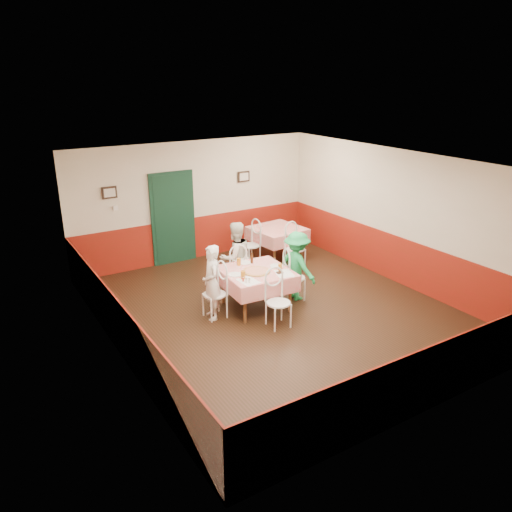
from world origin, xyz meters
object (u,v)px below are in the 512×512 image
pizza (256,271)px  wallet (280,273)px  chair_near (279,303)px  chair_second_a (250,246)px  chair_far (237,271)px  diner_far (235,257)px  main_table (256,289)px  chair_right (294,278)px  glass_a (243,275)px  chair_second_b (295,249)px  beer_bottle (252,258)px  diner_right (297,266)px  diner_left (212,282)px  second_table (277,243)px  glass_c (239,262)px  chair_left (215,294)px  glass_b (280,267)px

pizza → wallet: (0.33, -0.27, -0.01)m
chair_near → chair_second_a: size_ratio=1.00×
chair_far → diner_far: 0.29m
main_table → chair_right: bearing=-4.1°
chair_right → chair_far: size_ratio=1.00×
main_table → chair_right: 0.85m
chair_near → glass_a: (-0.35, 0.63, 0.39)m
chair_second_b → beer_bottle: 2.01m
chair_second_b → wallet: size_ratio=8.18×
diner_right → chair_second_b: bearing=-45.3°
chair_near → pizza: bearing=91.9°
diner_left → chair_far: bearing=142.5°
chair_near → chair_second_a: 3.13m
second_table → wallet: (-1.56, -2.39, 0.40)m
glass_c → chair_right: bearing=-25.6°
chair_right → wallet: chair_right is taller
diner_right → beer_bottle: bearing=50.2°
chair_far → beer_bottle: bearing=115.1°
chair_far → wallet: 1.25m
chair_right → glass_c: (-0.98, 0.47, 0.38)m
pizza → beer_bottle: beer_bottle is taller
chair_second_b → beer_bottle: size_ratio=4.64×
second_table → main_table: bearing=-132.2°
wallet → diner_left: size_ratio=0.08×
chair_left → glass_b: 1.32m
pizza → beer_bottle: (0.16, 0.44, 0.08)m
diner_right → diner_left: bearing=75.9°
main_table → beer_bottle: (0.13, 0.37, 0.48)m
chair_second_a → chair_far: bearing=-46.5°
diner_left → second_table: bearing=138.9°
glass_b → diner_left: (-1.28, 0.30, -0.13)m
main_table → diner_left: 0.96m
main_table → beer_bottle: size_ratio=6.29×
beer_bottle → diner_right: bearing=-29.8°
pizza → chair_second_b: bearing=35.9°
chair_far → beer_bottle: (0.07, -0.47, 0.41)m
second_table → glass_c: bearing=-140.6°
main_table → diner_far: size_ratio=0.83×
diner_far → chair_far: bearing=82.5°
chair_left → chair_near: 1.20m
second_table → pizza: size_ratio=2.25×
chair_second_b → wallet: 2.29m
glass_b → chair_second_a: bearing=72.2°
main_table → pizza: pizza is taller
chair_near → glass_b: (0.44, 0.61, 0.38)m
chair_right → diner_left: size_ratio=0.65×
chair_near → glass_a: 0.81m
chair_right → diner_far: diner_far is taller
chair_second_a → diner_right: diner_right is taller
chair_near → chair_second_b: bearing=52.3°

